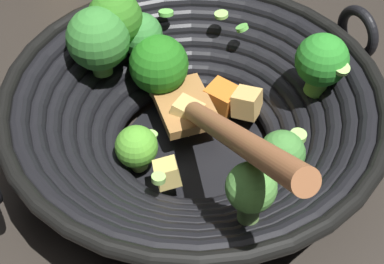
% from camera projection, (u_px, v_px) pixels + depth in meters
% --- Properties ---
extents(ground_plane, '(4.00, 4.00, 0.00)m').
position_uv_depth(ground_plane, '(194.00, 153.00, 0.55)').
color(ground_plane, '#28231E').
extents(wok, '(0.34, 0.37, 0.19)m').
position_uv_depth(wok, '(192.00, 110.00, 0.51)').
color(wok, black).
rests_on(wok, ground).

